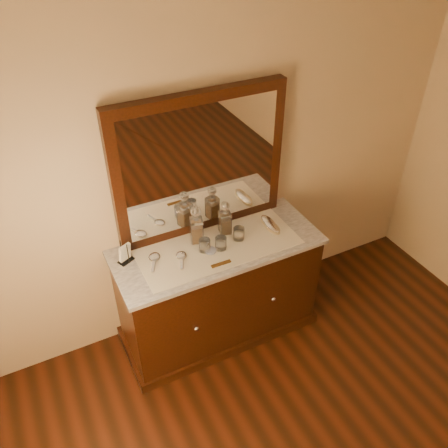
{
  "coord_description": "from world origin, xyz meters",
  "views": [
    {
      "loc": [
        -1.05,
        -0.24,
        2.88
      ],
      "look_at": [
        0.0,
        1.85,
        1.1
      ],
      "focal_mm": 37.21,
      "sensor_mm": 36.0,
      "label": 1
    }
  ],
  "objects_px": {
    "brush_near": "(272,227)",
    "hand_mirror_inner": "(181,257)",
    "comb": "(221,264)",
    "decanter_right": "(225,221)",
    "napkin_rack": "(125,254)",
    "brush_far": "(268,222)",
    "decanter_left": "(196,228)",
    "dresser_cabinet": "(218,291)",
    "mirror_frame": "(200,165)",
    "hand_mirror_outer": "(154,259)",
    "pin_dish": "(210,251)"
  },
  "relations": [
    {
      "from": "comb",
      "to": "napkin_rack",
      "type": "distance_m",
      "value": 0.63
    },
    {
      "from": "decanter_left",
      "to": "brush_far",
      "type": "height_order",
      "value": "decanter_left"
    },
    {
      "from": "comb",
      "to": "decanter_right",
      "type": "height_order",
      "value": "decanter_right"
    },
    {
      "from": "comb",
      "to": "decanter_right",
      "type": "distance_m",
      "value": 0.35
    },
    {
      "from": "dresser_cabinet",
      "to": "decanter_left",
      "type": "relative_size",
      "value": 4.95
    },
    {
      "from": "decanter_right",
      "to": "brush_near",
      "type": "xyz_separation_m",
      "value": [
        0.31,
        -0.12,
        -0.08
      ]
    },
    {
      "from": "comb",
      "to": "decanter_right",
      "type": "relative_size",
      "value": 0.53
    },
    {
      "from": "napkin_rack",
      "to": "brush_far",
      "type": "xyz_separation_m",
      "value": [
        1.03,
        -0.09,
        -0.04
      ]
    },
    {
      "from": "napkin_rack",
      "to": "hand_mirror_inner",
      "type": "xyz_separation_m",
      "value": [
        0.33,
        -0.14,
        -0.05
      ]
    },
    {
      "from": "comb",
      "to": "brush_far",
      "type": "xyz_separation_m",
      "value": [
        0.49,
        0.23,
        0.02
      ]
    },
    {
      "from": "brush_near",
      "to": "hand_mirror_inner",
      "type": "height_order",
      "value": "brush_near"
    },
    {
      "from": "comb",
      "to": "mirror_frame",
      "type": "bearing_deg",
      "value": 82.27
    },
    {
      "from": "decanter_left",
      "to": "brush_far",
      "type": "distance_m",
      "value": 0.54
    },
    {
      "from": "hand_mirror_inner",
      "to": "napkin_rack",
      "type": "bearing_deg",
      "value": 157.53
    },
    {
      "from": "decanter_left",
      "to": "hand_mirror_inner",
      "type": "height_order",
      "value": "decanter_left"
    },
    {
      "from": "brush_near",
      "to": "hand_mirror_inner",
      "type": "bearing_deg",
      "value": 179.23
    },
    {
      "from": "mirror_frame",
      "to": "brush_near",
      "type": "bearing_deg",
      "value": -32.54
    },
    {
      "from": "pin_dish",
      "to": "brush_near",
      "type": "bearing_deg",
      "value": 2.1
    },
    {
      "from": "dresser_cabinet",
      "to": "comb",
      "type": "distance_m",
      "value": 0.49
    },
    {
      "from": "brush_near",
      "to": "hand_mirror_inner",
      "type": "relative_size",
      "value": 0.94
    },
    {
      "from": "napkin_rack",
      "to": "comb",
      "type": "bearing_deg",
      "value": -30.03
    },
    {
      "from": "napkin_rack",
      "to": "decanter_right",
      "type": "height_order",
      "value": "decanter_right"
    },
    {
      "from": "dresser_cabinet",
      "to": "hand_mirror_inner",
      "type": "distance_m",
      "value": 0.53
    },
    {
      "from": "napkin_rack",
      "to": "decanter_left",
      "type": "xyz_separation_m",
      "value": [
        0.5,
        -0.02,
        0.05
      ]
    },
    {
      "from": "brush_far",
      "to": "hand_mirror_inner",
      "type": "relative_size",
      "value": 0.88
    },
    {
      "from": "hand_mirror_outer",
      "to": "hand_mirror_inner",
      "type": "bearing_deg",
      "value": -20.76
    },
    {
      "from": "mirror_frame",
      "to": "brush_far",
      "type": "distance_m",
      "value": 0.67
    },
    {
      "from": "brush_near",
      "to": "comb",
      "type": "bearing_deg",
      "value": -161.21
    },
    {
      "from": "brush_far",
      "to": "brush_near",
      "type": "bearing_deg",
      "value": -96.28
    },
    {
      "from": "decanter_left",
      "to": "hand_mirror_outer",
      "type": "xyz_separation_m",
      "value": [
        -0.33,
        -0.05,
        -0.1
      ]
    },
    {
      "from": "comb",
      "to": "napkin_rack",
      "type": "height_order",
      "value": "napkin_rack"
    },
    {
      "from": "dresser_cabinet",
      "to": "brush_far",
      "type": "distance_m",
      "value": 0.63
    },
    {
      "from": "mirror_frame",
      "to": "hand_mirror_outer",
      "type": "bearing_deg",
      "value": -155.98
    },
    {
      "from": "pin_dish",
      "to": "comb",
      "type": "bearing_deg",
      "value": -87.48
    },
    {
      "from": "napkin_rack",
      "to": "pin_dish",
      "type": "bearing_deg",
      "value": -17.21
    },
    {
      "from": "decanter_left",
      "to": "decanter_right",
      "type": "height_order",
      "value": "decanter_left"
    },
    {
      "from": "mirror_frame",
      "to": "pin_dish",
      "type": "height_order",
      "value": "mirror_frame"
    },
    {
      "from": "decanter_right",
      "to": "hand_mirror_outer",
      "type": "bearing_deg",
      "value": -174.53
    },
    {
      "from": "comb",
      "to": "brush_far",
      "type": "relative_size",
      "value": 0.84
    },
    {
      "from": "hand_mirror_outer",
      "to": "hand_mirror_inner",
      "type": "relative_size",
      "value": 1.07
    },
    {
      "from": "dresser_cabinet",
      "to": "pin_dish",
      "type": "relative_size",
      "value": 18.25
    },
    {
      "from": "pin_dish",
      "to": "brush_near",
      "type": "xyz_separation_m",
      "value": [
        0.49,
        0.02,
        0.02
      ]
    },
    {
      "from": "pin_dish",
      "to": "hand_mirror_inner",
      "type": "relative_size",
      "value": 0.41
    },
    {
      "from": "dresser_cabinet",
      "to": "brush_far",
      "type": "relative_size",
      "value": 8.55
    },
    {
      "from": "comb",
      "to": "decanter_right",
      "type": "bearing_deg",
      "value": 59.72
    },
    {
      "from": "napkin_rack",
      "to": "brush_far",
      "type": "relative_size",
      "value": 0.94
    },
    {
      "from": "decanter_left",
      "to": "hand_mirror_outer",
      "type": "distance_m",
      "value": 0.35
    },
    {
      "from": "dresser_cabinet",
      "to": "decanter_right",
      "type": "height_order",
      "value": "decanter_right"
    },
    {
      "from": "dresser_cabinet",
      "to": "mirror_frame",
      "type": "height_order",
      "value": "mirror_frame"
    },
    {
      "from": "comb",
      "to": "hand_mirror_inner",
      "type": "distance_m",
      "value": 0.27
    }
  ]
}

